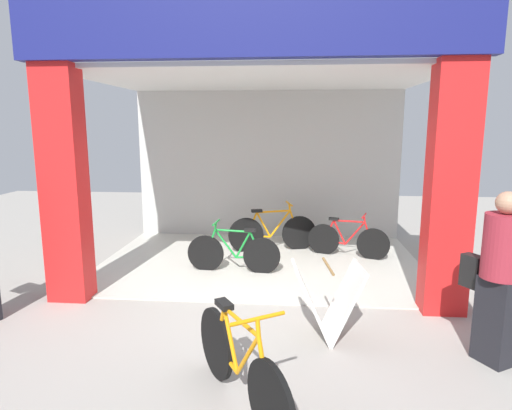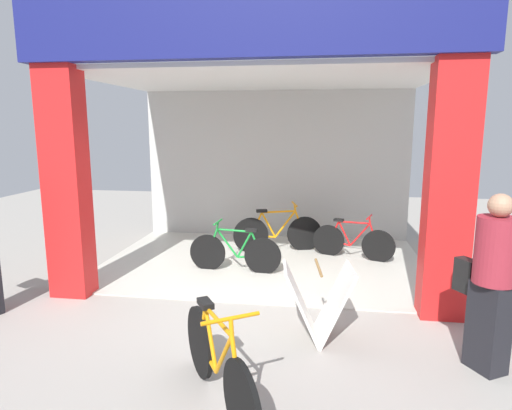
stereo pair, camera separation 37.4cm
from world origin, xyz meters
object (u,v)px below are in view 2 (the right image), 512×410
Objects in this scene: pedestrian_1 at (492,281)px; sandwich_board_sign at (318,303)px; bicycle_inside_1 at (278,232)px; bicycle_inside_0 at (235,252)px; bicycle_inside_2 at (353,242)px; bicycle_parked_0 at (218,365)px.

sandwich_board_sign is at bearing 167.18° from pedestrian_1.
bicycle_inside_1 is at bearing 102.95° from sandwich_board_sign.
bicycle_inside_2 is (1.88, 0.98, -0.01)m from bicycle_inside_0.
pedestrian_1 reaches higher than sandwich_board_sign.
bicycle_inside_1 reaches higher than sandwich_board_sign.
pedestrian_1 is (2.38, 0.92, 0.52)m from bicycle_parked_0.
bicycle_inside_2 is 4.50m from bicycle_parked_0.
bicycle_parked_0 is 2.60m from pedestrian_1.
bicycle_inside_0 is 1.78× the size of sandwich_board_sign.
bicycle_parked_0 is 1.51m from sandwich_board_sign.
bicycle_inside_1 is 1.93× the size of sandwich_board_sign.
pedestrian_1 is at bearing -12.82° from sandwich_board_sign.
bicycle_inside_0 is 1.36m from bicycle_inside_1.
sandwich_board_sign is (1.30, -2.03, 0.09)m from bicycle_inside_0.
bicycle_parked_0 is 1.71× the size of sandwich_board_sign.
sandwich_board_sign is (-0.58, -3.01, 0.10)m from bicycle_inside_2.
sandwich_board_sign is (0.75, -3.28, 0.05)m from bicycle_inside_1.
bicycle_inside_2 is at bearing 79.13° from sandwich_board_sign.
bicycle_inside_1 reaches higher than bicycle_inside_0.
bicycle_parked_0 is at bearing -121.91° from sandwich_board_sign.
bicycle_inside_1 is at bearing 122.70° from pedestrian_1.
pedestrian_1 reaches higher than bicycle_parked_0.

